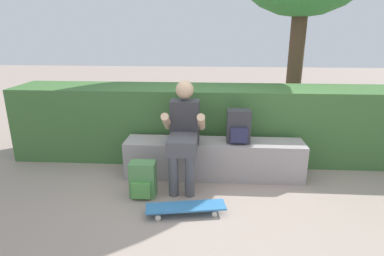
{
  "coord_description": "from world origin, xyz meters",
  "views": [
    {
      "loc": [
        -0.03,
        -3.36,
        1.81
      ],
      "look_at": [
        -0.28,
        0.47,
        0.59
      ],
      "focal_mm": 30.12,
      "sensor_mm": 36.0,
      "label": 1
    }
  ],
  "objects": [
    {
      "name": "ground_plane",
      "position": [
        0.0,
        0.0,
        0.0
      ],
      "size": [
        24.0,
        24.0,
        0.0
      ],
      "primitive_type": "plane",
      "color": "gray"
    },
    {
      "name": "bench_main",
      "position": [
        0.0,
        0.36,
        0.23
      ],
      "size": [
        2.19,
        0.4,
        0.47
      ],
      "color": "#9B9292",
      "rests_on": "ground"
    },
    {
      "name": "backpack_on_bench",
      "position": [
        0.29,
        0.35,
        0.66
      ],
      "size": [
        0.28,
        0.23,
        0.4
      ],
      "color": "#333338",
      "rests_on": "bench_main"
    },
    {
      "name": "skateboard_near_person",
      "position": [
        -0.28,
        -0.53,
        0.07
      ],
      "size": [
        0.82,
        0.34,
        0.09
      ],
      "color": "teal",
      "rests_on": "ground"
    },
    {
      "name": "hedge_row",
      "position": [
        0.24,
        1.02,
        0.51
      ],
      "size": [
        6.04,
        0.76,
        1.01
      ],
      "color": "#3C6833",
      "rests_on": "ground"
    },
    {
      "name": "backpack_on_ground",
      "position": [
        -0.78,
        -0.2,
        0.19
      ],
      "size": [
        0.28,
        0.23,
        0.4
      ],
      "color": "#51894C",
      "rests_on": "ground"
    },
    {
      "name": "person_skater",
      "position": [
        -0.35,
        0.16,
        0.66
      ],
      "size": [
        0.49,
        0.62,
        1.22
      ],
      "color": "#333338",
      "rests_on": "ground"
    }
  ]
}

